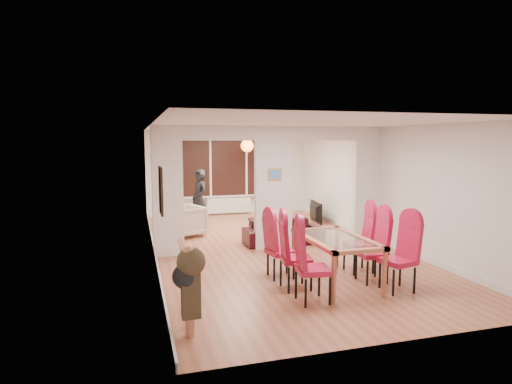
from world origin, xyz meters
name	(u,v)px	position (x,y,z in m)	size (l,w,h in m)	color
floor	(273,248)	(0.00, 0.00, 0.00)	(5.00, 9.00, 0.01)	#A86043
room_walls	(273,188)	(0.00, 0.00, 1.30)	(5.00, 9.00, 2.60)	silver
divider_wall	(273,188)	(0.00, 0.00, 1.30)	(5.00, 0.18, 2.60)	white
bay_window_blinds	(229,166)	(0.00, 4.44, 1.50)	(3.00, 0.08, 1.80)	black
radiator	(229,205)	(0.00, 4.40, 0.30)	(1.40, 0.08, 0.50)	white
pendant_light	(247,146)	(0.30, 3.30, 2.15)	(0.36, 0.36, 0.36)	orange
stair_newel	(184,278)	(-2.25, -3.20, 0.55)	(0.40, 1.20, 1.10)	#B97655
wall_poster	(161,190)	(-2.47, -2.40, 1.60)	(0.04, 0.52, 0.67)	gray
pillar_photo	(275,174)	(0.00, -0.10, 1.60)	(0.30, 0.03, 0.25)	#4C8CD8
dining_table	(335,261)	(0.24, -2.46, 0.38)	(0.92, 1.63, 0.76)	#A3593C
dining_chair_la	(313,264)	(-0.42, -3.08, 0.56)	(0.45, 0.45, 1.12)	#AC1135
dining_chair_lb	(296,254)	(-0.45, -2.49, 0.56)	(0.45, 0.45, 1.11)	#AC1135
dining_chair_lc	(281,247)	(-0.49, -1.91, 0.53)	(0.42, 0.42, 1.05)	#AC1135
dining_chair_ra	(398,256)	(1.01, -3.02, 0.56)	(0.44, 0.44, 1.11)	#AC1135
dining_chair_rb	(372,248)	(0.87, -2.52, 0.55)	(0.44, 0.44, 1.10)	#AC1135
dining_chair_rc	(359,241)	(0.93, -1.99, 0.56)	(0.44, 0.44, 1.11)	#AC1135
sofa	(283,232)	(0.35, 0.33, 0.26)	(1.76, 0.69, 0.52)	black
armchair	(185,221)	(-1.67, 1.69, 0.37)	(0.81, 0.79, 0.74)	beige
person	(199,200)	(-1.22, 2.38, 0.78)	(0.37, 0.57, 1.56)	black
television	(313,212)	(2.00, 2.50, 0.29)	(0.13, 1.01, 0.58)	black
coffee_table	(267,222)	(0.57, 2.28, 0.11)	(0.94, 0.47, 0.22)	black
bottle	(260,214)	(0.36, 2.23, 0.35)	(0.07, 0.07, 0.27)	#143F19
bowl	(267,217)	(0.58, 2.32, 0.24)	(0.22, 0.22, 0.05)	black
shoes	(281,250)	(0.05, -0.38, 0.05)	(0.22, 0.24, 0.09)	black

